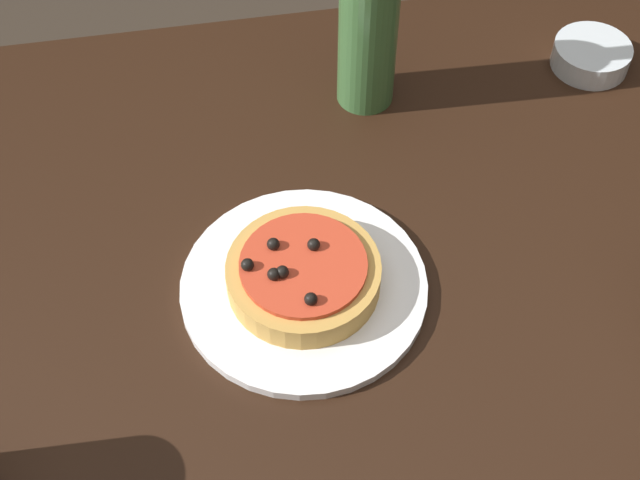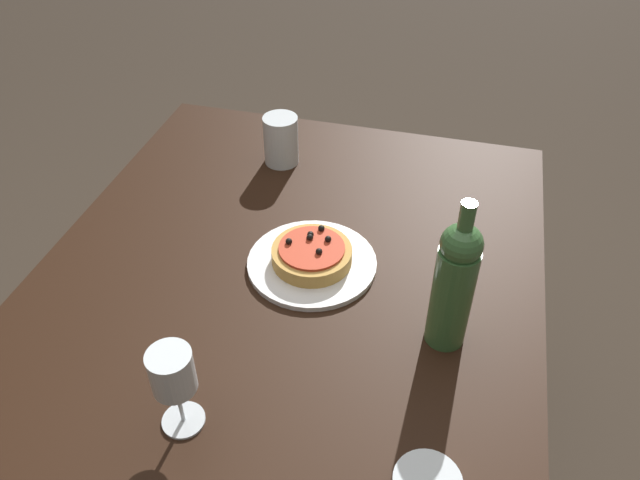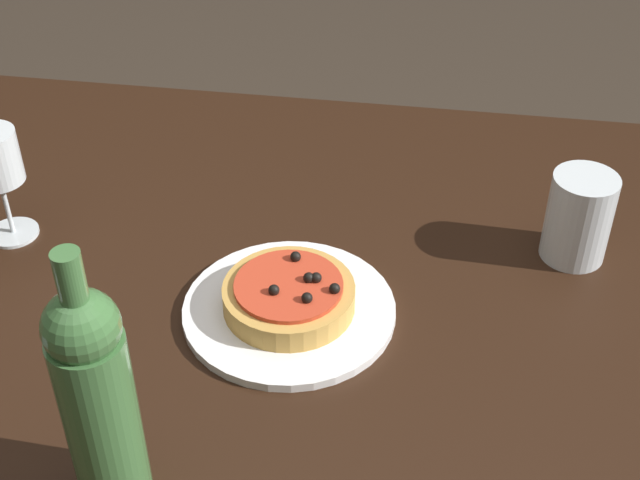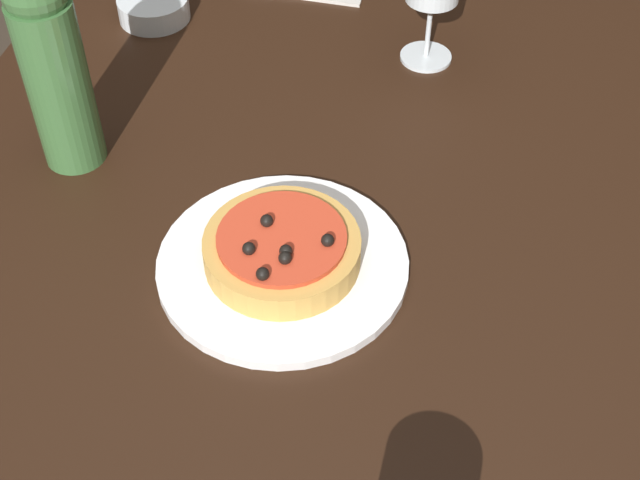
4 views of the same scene
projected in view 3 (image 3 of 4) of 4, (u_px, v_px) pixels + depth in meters
dining_table at (250, 333)px, 1.23m from camera, size 1.31×1.04×0.75m
dinner_plate at (289, 310)px, 1.14m from camera, size 0.27×0.27×0.01m
pizza at (289, 296)px, 1.12m from camera, size 0.17×0.17×0.05m
wine_bottle at (97, 395)px, 0.84m from camera, size 0.07×0.07×0.31m
water_cup at (579, 217)px, 1.20m from camera, size 0.09×0.09×0.13m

